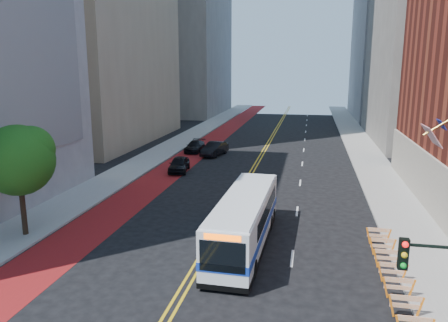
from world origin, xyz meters
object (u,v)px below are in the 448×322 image
street_tree (19,157)px  traffic_signal (441,290)px  transit_bus (245,220)px  car_b (215,149)px  car_a (179,164)px  car_c (195,146)px

street_tree → traffic_signal: (20.66, -9.55, -1.19)m
transit_bus → car_b: transit_bus is taller
traffic_signal → car_a: (-16.47, 27.54, -2.99)m
transit_bus → car_c: 29.09m
transit_bus → car_a: 19.22m
street_tree → traffic_signal: bearing=-24.8°
car_a → traffic_signal: bearing=-66.7°
car_b → traffic_signal: bearing=-55.8°
street_tree → car_c: bearing=83.9°
traffic_signal → car_c: 41.85m
traffic_signal → street_tree: bearing=155.2°
street_tree → car_b: bearing=77.5°
transit_bus → car_c: size_ratio=2.49×
traffic_signal → car_a: traffic_signal is taller
car_c → transit_bus: bearing=-68.9°
car_a → car_c: 10.36m
street_tree → traffic_signal: 22.79m
transit_bus → car_a: transit_bus is taller
street_tree → car_b: 27.49m
traffic_signal → car_b: bearing=112.3°
transit_bus → car_b: (-7.39, 25.47, -0.81)m
traffic_signal → transit_bus: bearing=124.8°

